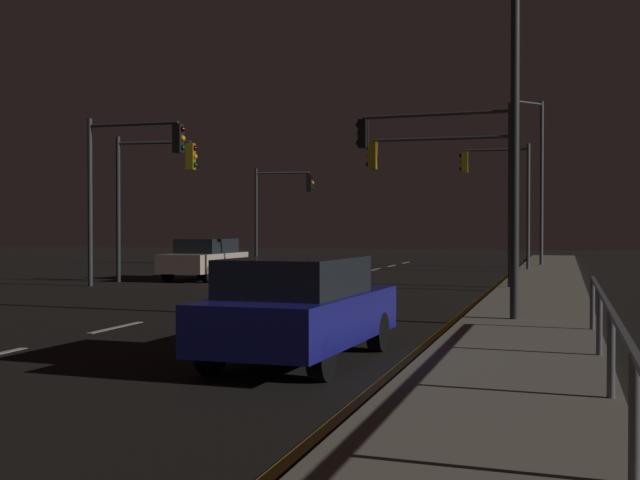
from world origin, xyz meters
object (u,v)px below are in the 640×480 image
at_px(car, 300,308).
at_px(car_oncoming, 205,258).
at_px(traffic_light_mid_right, 442,158).
at_px(traffic_light_far_right, 281,198).
at_px(street_lamp_corner, 537,167).
at_px(traffic_light_overhead_east, 445,174).
at_px(traffic_light_far_center, 129,168).
at_px(street_lamp_mid_block, 497,99).
at_px(traffic_light_near_left, 499,182).
at_px(traffic_light_near_right, 152,180).

xyz_separation_m(car, car_oncoming, (-9.48, 17.81, 0.00)).
xyz_separation_m(traffic_light_mid_right, traffic_light_far_right, (-10.55, 14.84, -0.68)).
height_order(traffic_light_far_right, street_lamp_corner, street_lamp_corner).
bearing_deg(traffic_light_overhead_east, traffic_light_far_right, 128.21).
height_order(car_oncoming, traffic_light_mid_right, traffic_light_mid_right).
relative_size(traffic_light_far_center, street_lamp_mid_block, 0.77).
bearing_deg(traffic_light_mid_right, street_lamp_mid_block, -75.62).
bearing_deg(street_lamp_mid_block, traffic_light_overhead_east, 102.98).
relative_size(car_oncoming, traffic_light_far_right, 0.87).
xyz_separation_m(traffic_light_far_right, traffic_light_far_center, (0.30, -16.69, 0.42)).
distance_m(traffic_light_mid_right, street_lamp_corner, 16.11).
bearing_deg(traffic_light_far_right, street_lamp_corner, 4.67).
distance_m(traffic_light_far_center, street_lamp_mid_block, 14.95).
distance_m(traffic_light_near_left, traffic_light_far_right, 12.04).
bearing_deg(traffic_light_mid_right, traffic_light_near_left, 85.11).
xyz_separation_m(car, traffic_light_near_right, (-10.65, 15.74, 2.89)).
relative_size(traffic_light_near_left, street_lamp_corner, 0.69).
relative_size(traffic_light_near_right, street_lamp_corner, 0.66).
bearing_deg(traffic_light_near_right, traffic_light_near_left, 43.29).
xyz_separation_m(traffic_light_near_right, street_lamp_mid_block, (13.10, -10.14, 0.92)).
bearing_deg(traffic_light_near_right, traffic_light_overhead_east, 6.00).
bearing_deg(car, car_oncoming, 118.03).
bearing_deg(car, traffic_light_near_right, 124.08).
bearing_deg(traffic_light_near_left, traffic_light_far_center, -130.29).
xyz_separation_m(car_oncoming, traffic_light_near_left, (10.43, 8.85, 3.21)).
bearing_deg(car_oncoming, car, -61.97).
bearing_deg(street_lamp_corner, traffic_light_far_right, -175.33).
bearing_deg(car, traffic_light_far_right, 109.37).
relative_size(car_oncoming, traffic_light_mid_right, 0.77).
height_order(traffic_light_far_right, traffic_light_far_center, traffic_light_far_center).
relative_size(traffic_light_near_left, traffic_light_near_right, 1.05).
relative_size(car, traffic_light_overhead_east, 0.87).
xyz_separation_m(traffic_light_mid_right, traffic_light_far_center, (-10.25, -1.84, -0.26)).
xyz_separation_m(car_oncoming, street_lamp_corner, (11.92, 13.36, 4.19)).
bearing_deg(traffic_light_overhead_east, car, -89.51).
height_order(traffic_light_overhead_east, street_lamp_corner, street_lamp_corner).
relative_size(car, traffic_light_mid_right, 0.78).
xyz_separation_m(car_oncoming, traffic_light_far_right, (-1.10, 12.29, 2.76)).
relative_size(traffic_light_near_left, traffic_light_far_right, 1.09).
xyz_separation_m(car, traffic_light_far_right, (-10.58, 30.11, 2.76)).
distance_m(car, car_oncoming, 20.18).
height_order(traffic_light_mid_right, traffic_light_far_right, traffic_light_mid_right).
distance_m(traffic_light_near_right, street_lamp_mid_block, 16.59).
distance_m(traffic_light_mid_right, traffic_light_far_right, 18.23).
relative_size(traffic_light_mid_right, street_lamp_mid_block, 0.77).
bearing_deg(traffic_light_near_left, street_lamp_mid_block, -85.92).
distance_m(car, street_lamp_corner, 31.55).
height_order(street_lamp_mid_block, street_lamp_corner, street_lamp_corner).
bearing_deg(traffic_light_near_left, traffic_light_far_right, 163.38).
xyz_separation_m(street_lamp_mid_block, street_lamp_corner, (-0.01, 25.56, 0.38)).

